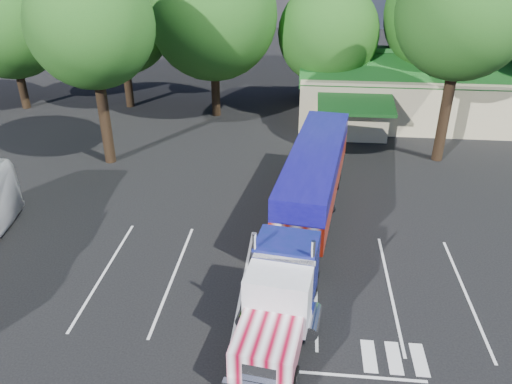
# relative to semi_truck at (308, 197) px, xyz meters

# --- Properties ---
(ground) EXTENTS (120.00, 120.00, 0.00)m
(ground) POSITION_rel_semi_truck_xyz_m (-2.70, 2.16, -2.28)
(ground) COLOR black
(ground) RESTS_ON ground
(event_hall) EXTENTS (24.20, 14.12, 5.55)m
(event_hall) POSITION_rel_semi_truck_xyz_m (11.04, 19.97, -0.07)
(event_hall) COLOR tan
(event_hall) RESTS_ON ground
(tree_row_a) EXTENTS (9.00, 9.00, 11.68)m
(tree_row_a) POSITION_rel_semi_truck_xyz_m (-24.70, 18.66, 4.88)
(tree_row_a) COLOR black
(tree_row_a) RESTS_ON ground
(tree_row_b) EXTENTS (8.40, 8.40, 11.35)m
(tree_row_b) POSITION_rel_semi_truck_xyz_m (-15.70, 19.96, 4.85)
(tree_row_b) COLOR black
(tree_row_b) RESTS_ON ground
(tree_row_c) EXTENTS (10.00, 10.00, 13.05)m
(tree_row_c) POSITION_rel_semi_truck_xyz_m (-7.70, 18.36, 5.76)
(tree_row_c) COLOR black
(tree_row_c) RESTS_ON ground
(tree_row_d) EXTENTS (8.00, 8.00, 10.60)m
(tree_row_d) POSITION_rel_semi_truck_xyz_m (1.30, 19.66, 4.30)
(tree_row_d) COLOR black
(tree_row_d) RESTS_ON ground
(tree_row_e) EXTENTS (9.60, 9.60, 12.90)m
(tree_row_e) POSITION_rel_semi_truck_xyz_m (10.30, 20.16, 5.81)
(tree_row_e) COLOR black
(tree_row_e) RESTS_ON ground
(tree_near_left) EXTENTS (7.60, 7.60, 12.65)m
(tree_near_left) POSITION_rel_semi_truck_xyz_m (-13.20, 8.16, 6.53)
(tree_near_left) COLOR black
(tree_near_left) RESTS_ON ground
(tree_near_right) EXTENTS (8.00, 8.00, 13.50)m
(tree_near_right) POSITION_rel_semi_truck_xyz_m (8.80, 10.66, 7.18)
(tree_near_right) COLOR black
(tree_near_right) RESTS_ON ground
(semi_truck) EXTENTS (5.02, 19.39, 4.03)m
(semi_truck) POSITION_rel_semi_truck_xyz_m (0.00, 0.00, 0.00)
(semi_truck) COLOR black
(semi_truck) RESTS_ON ground
(woman) EXTENTS (0.68, 0.78, 1.80)m
(woman) POSITION_rel_semi_truck_xyz_m (-1.10, 2.16, -1.38)
(woman) COLOR black
(woman) RESTS_ON ground
(bicycle) EXTENTS (1.67, 1.84, 0.97)m
(bicycle) POSITION_rel_semi_truck_xyz_m (1.03, 3.16, -1.79)
(bicycle) COLOR black
(bicycle) RESTS_ON ground
(silver_sedan) EXTENTS (4.77, 2.79, 1.48)m
(silver_sedan) POSITION_rel_semi_truck_xyz_m (2.30, 16.16, -1.54)
(silver_sedan) COLOR #AEB1B6
(silver_sedan) RESTS_ON ground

